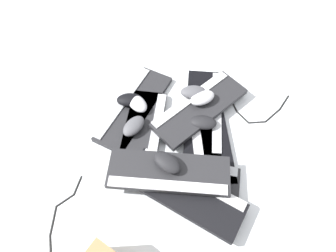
# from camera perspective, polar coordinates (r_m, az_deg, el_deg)

# --- Properties ---
(ground_plane) EXTENTS (3.20, 3.20, 0.00)m
(ground_plane) POSITION_cam_1_polar(r_m,az_deg,el_deg) (1.24, 0.14, -2.68)
(ground_plane) COLOR silver
(keyboard_0) EXTENTS (0.33, 0.46, 0.03)m
(keyboard_0) POSITION_cam_1_polar(r_m,az_deg,el_deg) (1.32, -6.53, 3.53)
(keyboard_0) COLOR #232326
(keyboard_0) RESTS_ON ground
(keyboard_1) EXTENTS (0.42, 0.41, 0.03)m
(keyboard_1) POSITION_cam_1_polar(r_m,az_deg,el_deg) (1.24, -4.85, -1.73)
(keyboard_1) COLOR #232326
(keyboard_1) RESTS_ON ground
(keyboard_2) EXTENTS (0.43, 0.41, 0.03)m
(keyboard_2) POSITION_cam_1_polar(r_m,az_deg,el_deg) (1.15, 2.45, -9.73)
(keyboard_2) COLOR #232326
(keyboard_2) RESTS_ON ground
(keyboard_3) EXTENTS (0.45, 0.37, 0.03)m
(keyboard_3) POSITION_cam_1_polar(r_m,az_deg,el_deg) (1.25, 7.76, -1.80)
(keyboard_3) COLOR black
(keyboard_3) RESTS_ON ground
(keyboard_4) EXTENTS (0.43, 0.41, 0.03)m
(keyboard_4) POSITION_cam_1_polar(r_m,az_deg,el_deg) (1.31, 6.90, 2.85)
(keyboard_4) COLOR black
(keyboard_4) RESTS_ON ground
(keyboard_5) EXTENTS (0.46, 0.31, 0.03)m
(keyboard_5) POSITION_cam_1_polar(r_m,az_deg,el_deg) (1.10, 3.19, -12.44)
(keyboard_5) COLOR black
(keyboard_5) RESTS_ON keyboard_2
(keyboard_6) EXTENTS (0.19, 0.45, 0.03)m
(keyboard_6) POSITION_cam_1_polar(r_m,az_deg,el_deg) (1.28, 6.00, 3.51)
(keyboard_6) COLOR #232326
(keyboard_6) RESTS_ON keyboard_4
(keyboard_7) EXTENTS (0.40, 0.43, 0.03)m
(keyboard_7) POSITION_cam_1_polar(r_m,az_deg,el_deg) (1.09, 0.13, -8.94)
(keyboard_7) COLOR #232326
(keyboard_7) RESTS_ON keyboard_5
(mouse_0) EXTENTS (0.11, 0.07, 0.04)m
(mouse_0) POSITION_cam_1_polar(r_m,az_deg,el_deg) (1.29, -5.90, 4.35)
(mouse_0) COLOR #B7B7BC
(mouse_0) RESTS_ON keyboard_0
(mouse_1) EXTENTS (0.12, 0.13, 0.04)m
(mouse_1) POSITION_cam_1_polar(r_m,az_deg,el_deg) (1.23, 6.72, 0.68)
(mouse_1) COLOR black
(mouse_1) RESTS_ON keyboard_3
(mouse_2) EXTENTS (0.08, 0.12, 0.04)m
(mouse_2) POSITION_cam_1_polar(r_m,az_deg,el_deg) (1.27, 6.57, 5.36)
(mouse_2) COLOR #B7B7BC
(mouse_2) RESTS_ON keyboard_6
(mouse_3) EXTENTS (0.12, 0.13, 0.04)m
(mouse_3) POSITION_cam_1_polar(r_m,az_deg,el_deg) (1.30, -7.35, 5.00)
(mouse_3) COLOR black
(mouse_3) RESTS_ON keyboard_0
(mouse_4) EXTENTS (0.12, 0.13, 0.04)m
(mouse_4) POSITION_cam_1_polar(r_m,az_deg,el_deg) (1.28, 4.89, 6.47)
(mouse_4) COLOR #4C4C51
(mouse_4) RESTS_ON keyboard_6
(mouse_5) EXTENTS (0.10, 0.12, 0.04)m
(mouse_5) POSITION_cam_1_polar(r_m,az_deg,el_deg) (1.22, -6.55, -0.00)
(mouse_5) COLOR #4C4C51
(mouse_5) RESTS_ON keyboard_1
(mouse_6) EXTENTS (0.12, 0.09, 0.04)m
(mouse_6) POSITION_cam_1_polar(r_m,az_deg,el_deg) (1.07, -0.19, -6.93)
(mouse_6) COLOR black
(mouse_6) RESTS_ON keyboard_7
(cable_1) EXTENTS (0.25, 0.26, 0.01)m
(cable_1) POSITION_cam_1_polar(r_m,az_deg,el_deg) (1.37, 16.30, 3.10)
(cable_1) COLOR black
(cable_1) RESTS_ON ground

